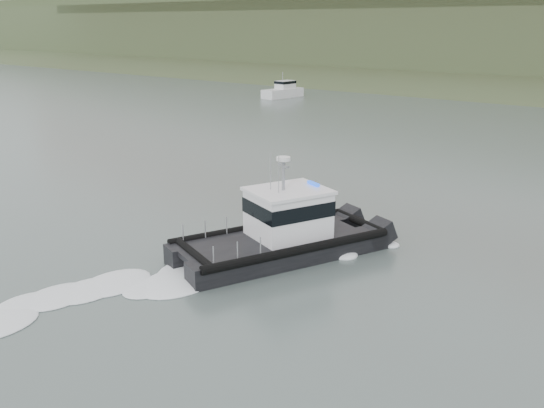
% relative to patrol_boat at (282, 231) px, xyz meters
% --- Properties ---
extents(ground, '(400.00, 400.00, 0.00)m').
position_rel_patrol_boat_xyz_m(ground, '(-0.81, -9.04, -1.22)').
color(ground, '#576762').
rests_on(ground, ground).
extents(patrol_boat, '(7.06, 10.70, 4.88)m').
position_rel_patrol_boat_xyz_m(patrol_boat, '(0.00, 0.00, 0.00)').
color(patrol_boat, black).
rests_on(patrol_boat, ground).
extents(motorboat, '(2.84, 7.00, 3.76)m').
position_rel_patrol_boat_xyz_m(motorboat, '(-38.64, 49.96, -0.29)').
color(motorboat, white).
rests_on(motorboat, ground).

